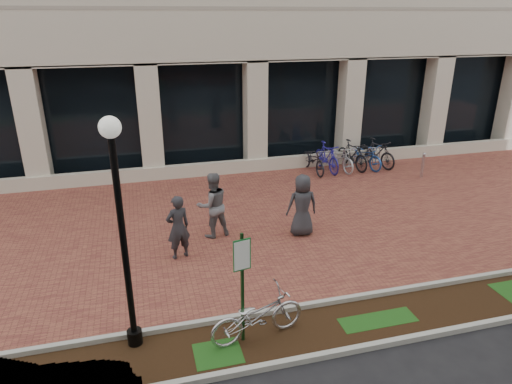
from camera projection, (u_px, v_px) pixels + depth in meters
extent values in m
plane|color=black|center=(233.00, 223.00, 13.58)|extent=(120.00, 120.00, 0.00)
cube|color=brown|center=(233.00, 223.00, 13.58)|extent=(40.00, 9.00, 0.01)
cube|color=black|center=(290.00, 335.00, 8.86)|extent=(40.00, 1.50, 0.01)
cube|color=#A7A79E|center=(278.00, 310.00, 9.52)|extent=(40.00, 0.12, 0.12)
cube|color=#A7A79E|center=(304.00, 359.00, 8.17)|extent=(40.00, 0.12, 0.12)
cube|color=black|center=(201.00, 116.00, 17.85)|extent=(40.00, 0.15, 4.20)
cube|color=beige|center=(208.00, 169.00, 17.54)|extent=(40.00, 0.25, 0.50)
cube|color=beige|center=(204.00, 119.00, 17.22)|extent=(0.80, 0.80, 4.20)
cube|color=#133414|center=(242.00, 289.00, 8.32)|extent=(0.05, 0.05, 2.29)
cube|color=#19672C|center=(242.00, 255.00, 8.03)|extent=(0.34, 0.02, 0.62)
cube|color=white|center=(243.00, 255.00, 8.01)|extent=(0.30, 0.01, 0.56)
cylinder|color=black|center=(135.00, 337.00, 8.60)|extent=(0.28, 0.28, 0.30)
cylinder|color=black|center=(124.00, 249.00, 7.91)|extent=(0.12, 0.12, 4.04)
sphere|color=silver|center=(110.00, 127.00, 7.12)|extent=(0.36, 0.36, 0.36)
imported|color=#BDBDC1|center=(257.00, 315.00, 8.64)|extent=(2.00, 0.99, 1.00)
imported|color=#26262B|center=(178.00, 227.00, 11.40)|extent=(0.71, 0.58, 1.70)
imported|color=slate|center=(213.00, 205.00, 12.51)|extent=(1.04, 0.89, 1.86)
imported|color=#2B2C31|center=(302.00, 205.00, 12.62)|extent=(0.90, 0.61, 1.77)
cylinder|color=#B8B8BD|center=(423.00, 166.00, 17.26)|extent=(0.11, 0.11, 0.86)
sphere|color=#B8B8BD|center=(424.00, 154.00, 17.08)|extent=(0.12, 0.12, 0.12)
imported|color=black|center=(313.00, 160.00, 17.80)|extent=(0.78, 1.99, 1.03)
imported|color=#28229C|center=(327.00, 157.00, 17.91)|extent=(0.73, 1.94, 1.14)
imported|color=silver|center=(339.00, 157.00, 18.06)|extent=(0.98, 2.04, 1.03)
imported|color=black|center=(352.00, 155.00, 18.18)|extent=(0.92, 1.97, 1.14)
imported|color=#214A9A|center=(365.00, 155.00, 18.33)|extent=(1.16, 2.07, 1.03)
imported|color=black|center=(377.00, 153.00, 18.44)|extent=(1.09, 1.97, 1.14)
cylinder|color=#B8B8BD|center=(346.00, 160.00, 18.17)|extent=(0.04, 0.04, 0.80)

